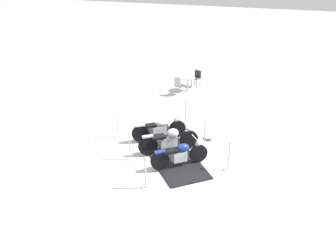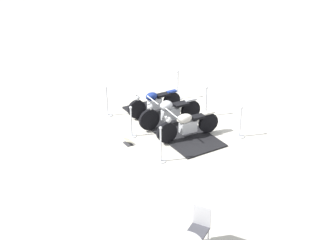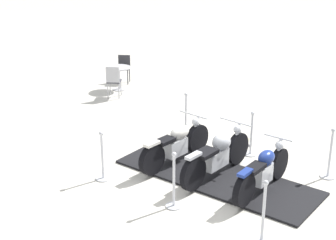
% 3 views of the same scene
% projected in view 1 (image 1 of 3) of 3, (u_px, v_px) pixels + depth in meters
% --- Properties ---
extents(ground_plane, '(80.00, 80.00, 0.00)m').
position_uv_depth(ground_plane, '(169.00, 152.00, 13.19)').
color(ground_plane, beige).
extents(display_platform, '(3.88, 4.26, 0.05)m').
position_uv_depth(display_platform, '(169.00, 152.00, 13.18)').
color(display_platform, black).
rests_on(display_platform, ground_plane).
extents(motorcycle_navy, '(1.67, 1.41, 0.95)m').
position_uv_depth(motorcycle_navy, '(180.00, 154.00, 12.11)').
color(motorcycle_navy, black).
rests_on(motorcycle_navy, display_platform).
extents(motorcycle_chrome, '(1.89, 1.45, 1.03)m').
position_uv_depth(motorcycle_chrome, '(170.00, 139.00, 12.98)').
color(motorcycle_chrome, black).
rests_on(motorcycle_chrome, display_platform).
extents(motorcycle_cream, '(1.84, 1.37, 0.97)m').
position_uv_depth(motorcycle_cream, '(160.00, 129.00, 13.88)').
color(motorcycle_cream, black).
rests_on(motorcycle_cream, display_platform).
extents(stanchion_right_mid, '(0.31, 0.31, 1.05)m').
position_uv_depth(stanchion_right_mid, '(205.00, 137.00, 13.51)').
color(stanchion_right_mid, silver).
rests_on(stanchion_right_mid, ground_plane).
extents(stanchion_right_rear, '(0.30, 0.30, 1.13)m').
position_uv_depth(stanchion_right_rear, '(186.00, 117.00, 15.04)').
color(stanchion_right_rear, silver).
rests_on(stanchion_right_rear, ground_plane).
extents(stanchion_left_rear, '(0.33, 0.33, 1.06)m').
position_uv_depth(stanchion_left_rear, '(118.00, 129.00, 14.13)').
color(stanchion_left_rear, silver).
rests_on(stanchion_left_rear, ground_plane).
extents(stanchion_left_mid, '(0.31, 0.31, 1.12)m').
position_uv_depth(stanchion_left_mid, '(130.00, 150.00, 12.56)').
color(stanchion_left_mid, silver).
rests_on(stanchion_left_mid, ground_plane).
extents(stanchion_left_front, '(0.32, 0.32, 1.13)m').
position_uv_depth(stanchion_left_front, '(146.00, 178.00, 11.02)').
color(stanchion_left_front, silver).
rests_on(stanchion_left_front, ground_plane).
extents(stanchion_right_front, '(0.32, 0.32, 1.10)m').
position_uv_depth(stanchion_right_front, '(229.00, 161.00, 11.96)').
color(stanchion_right_front, silver).
rests_on(stanchion_right_front, ground_plane).
extents(info_placard, '(0.37, 0.38, 0.19)m').
position_uv_depth(info_placard, '(208.00, 138.00, 14.08)').
color(info_placard, '#333338').
rests_on(info_placard, ground_plane).
extents(cafe_table, '(0.77, 0.77, 0.74)m').
position_uv_depth(cafe_table, '(188.00, 81.00, 18.87)').
color(cafe_table, '#B7B7BC').
rests_on(cafe_table, ground_plane).
extents(cafe_chair_near_table, '(0.51, 0.51, 0.90)m').
position_uv_depth(cafe_chair_near_table, '(197.00, 77.00, 19.46)').
color(cafe_chair_near_table, '#2D2D33').
rests_on(cafe_chair_near_table, ground_plane).
extents(cafe_chair_across_table, '(0.51, 0.51, 0.99)m').
position_uv_depth(cafe_chair_across_table, '(179.00, 85.00, 18.27)').
color(cafe_chair_across_table, '#B7B7BC').
rests_on(cafe_chair_across_table, ground_plane).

